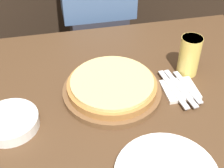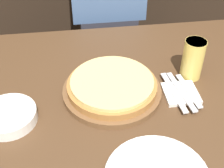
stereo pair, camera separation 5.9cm
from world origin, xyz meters
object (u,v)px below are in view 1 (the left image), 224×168
Objects in this scene: dinner_knife at (180,88)px; spoon at (187,87)px; pizza_on_board at (112,87)px; fork at (173,89)px; beer_glass at (190,54)px; side_bowl at (10,122)px; diner_person at (98,26)px.

dinner_knife is 1.17× the size of spoon.
dinner_knife is at bearing -9.39° from pizza_on_board.
spoon is (0.05, 0.00, 0.00)m from fork.
fork is at bearing -180.00° from dinner_knife.
pizza_on_board is 2.26× the size of beer_glass.
dinner_knife and spoon have the same top height.
side_bowl reaches higher than spoon.
beer_glass is at bearing 56.43° from dinner_knife.
spoon is at bearing -73.78° from diner_person.
beer_glass is at bearing -67.97° from diner_person.
beer_glass is 0.14m from fork.
dinner_knife is 0.68m from diner_person.
side_bowl is at bearing -175.42° from dinner_knife.
side_bowl is 0.83× the size of fork.
beer_glass reaches higher than side_bowl.
pizza_on_board is at bearing -95.64° from diner_person.
pizza_on_board is 0.20m from fork.
pizza_on_board reaches higher than spoon.
pizza_on_board is 1.62× the size of fork.
spoon is (0.25, -0.04, -0.01)m from pizza_on_board.
fork is (0.20, -0.04, -0.01)m from pizza_on_board.
diner_person reaches higher than fork.
diner_person is at bearing 84.36° from pizza_on_board.
diner_person reaches higher than dinner_knife.
diner_person is at bearing 112.03° from beer_glass.
beer_glass is (0.28, 0.06, 0.05)m from pizza_on_board.
dinner_knife is at bearing 4.58° from side_bowl.
side_bowl reaches higher than fork.
side_bowl is at bearing -167.36° from beer_glass.
diner_person is (-0.22, 0.55, -0.17)m from beer_glass.
fork is 0.15× the size of diner_person.
spoon is 0.68m from diner_person.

